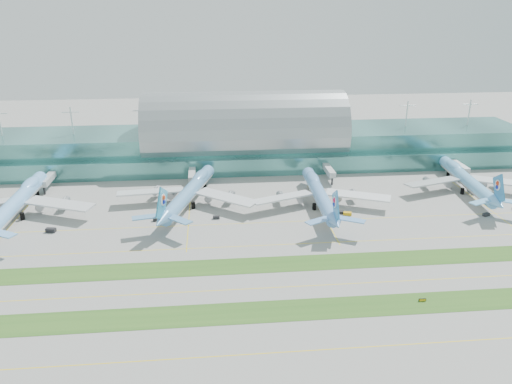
{
  "coord_description": "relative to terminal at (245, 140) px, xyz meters",
  "views": [
    {
      "loc": [
        -20.5,
        -162.17,
        93.51
      ],
      "look_at": [
        0.0,
        55.0,
        9.0
      ],
      "focal_mm": 35.0,
      "sensor_mm": 36.0,
      "label": 1
    }
  ],
  "objects": [
    {
      "name": "taxiline_b",
      "position": [
        -0.01,
        -142.79,
        -14.22
      ],
      "size": [
        420.0,
        0.35,
        0.01
      ],
      "primitive_type": "cube",
      "color": "yellow",
      "rests_on": "ground"
    },
    {
      "name": "taxiline_d",
      "position": [
        -0.01,
        -88.79,
        -14.22
      ],
      "size": [
        420.0,
        0.35,
        0.01
      ],
      "primitive_type": "cube",
      "color": "yellow",
      "rests_on": "ground"
    },
    {
      "name": "gse_c",
      "position": [
        -45.78,
        -82.32,
        -13.47
      ],
      "size": [
        3.6,
        1.68,
        1.52
      ],
      "primitive_type": "cube",
      "rotation": [
        0.0,
        0.0,
        0.05
      ],
      "color": "black",
      "rests_on": "ground"
    },
    {
      "name": "airliner_b",
      "position": [
        -31.42,
        -63.94,
        -7.42
      ],
      "size": [
        67.74,
        78.47,
        22.06
      ],
      "rotation": [
        0.0,
        0.0,
        -0.29
      ],
      "color": "#5D98CE",
      "rests_on": "ground"
    },
    {
      "name": "airliner_a",
      "position": [
        -109.89,
        -70.31,
        -7.15
      ],
      "size": [
        73.45,
        83.25,
        22.94
      ],
      "rotation": [
        0.0,
        0.0,
        -0.02
      ],
      "color": "#71B4F8",
      "rests_on": "ground"
    },
    {
      "name": "airliner_c",
      "position": [
        30.71,
        -71.84,
        -7.7
      ],
      "size": [
        67.73,
        76.78,
        21.15
      ],
      "rotation": [
        0.0,
        0.0,
        -0.02
      ],
      "color": "#669FE2",
      "rests_on": "ground"
    },
    {
      "name": "airliner_d",
      "position": [
        110.96,
        -59.07,
        -7.7
      ],
      "size": [
        67.46,
        76.88,
        21.15
      ],
      "rotation": [
        0.0,
        0.0,
        -0.09
      ],
      "color": "#6CB6ED",
      "rests_on": "ground"
    },
    {
      "name": "taxiline_a",
      "position": [
        -0.01,
        -176.79,
        -14.22
      ],
      "size": [
        420.0,
        0.35,
        0.01
      ],
      "primitive_type": "cube",
      "color": "yellow",
      "rests_on": "ground"
    },
    {
      "name": "gse_d",
      "position": [
        -19.01,
        -82.5,
        -13.51
      ],
      "size": [
        3.15,
        1.54,
        1.43
      ],
      "primitive_type": "cube",
      "rotation": [
        0.0,
        0.0,
        -0.04
      ],
      "color": "black",
      "rests_on": "ground"
    },
    {
      "name": "terminal",
      "position": [
        0.0,
        0.0,
        0.0
      ],
      "size": [
        340.0,
        69.1,
        36.0
      ],
      "color": "#3D7A75",
      "rests_on": "ground"
    },
    {
      "name": "grass_strip_near",
      "position": [
        -0.01,
        -156.79,
        -14.19
      ],
      "size": [
        420.0,
        12.0,
        0.08
      ],
      "primitive_type": "cube",
      "color": "#2D591E",
      "rests_on": "ground"
    },
    {
      "name": "ground",
      "position": [
        -0.01,
        -128.79,
        -14.23
      ],
      "size": [
        700.0,
        700.0,
        0.0
      ],
      "primitive_type": "plane",
      "color": "gray",
      "rests_on": "ground"
    },
    {
      "name": "gse_f",
      "position": [
        39.09,
        -82.32,
        -13.58
      ],
      "size": [
        3.09,
        1.97,
        1.29
      ],
      "primitive_type": "cube",
      "rotation": [
        0.0,
        0.0,
        -0.14
      ],
      "color": "black",
      "rests_on": "ground"
    },
    {
      "name": "taxiway_sign_east",
      "position": [
        47.65,
        -155.81,
        -13.7
      ],
      "size": [
        2.5,
        0.38,
        1.05
      ],
      "rotation": [
        0.0,
        0.0,
        -0.03
      ],
      "color": "black",
      "rests_on": "ground"
    },
    {
      "name": "taxiline_c",
      "position": [
        -0.01,
        -110.79,
        -14.22
      ],
      "size": [
        420.0,
        0.35,
        0.01
      ],
      "primitive_type": "cube",
      "color": "yellow",
      "rests_on": "ground"
    },
    {
      "name": "gse_e",
      "position": [
        41.61,
        -84.18,
        -13.49
      ],
      "size": [
        3.97,
        2.44,
        1.48
      ],
      "primitive_type": "cube",
      "rotation": [
        0.0,
        0.0,
        -0.19
      ],
      "color": "#D59B0C",
      "rests_on": "ground"
    },
    {
      "name": "gse_g",
      "position": [
        105.22,
        -91.12,
        -13.56
      ],
      "size": [
        3.56,
        2.64,
        1.33
      ],
      "primitive_type": "cube",
      "rotation": [
        0.0,
        0.0,
        0.33
      ],
      "color": "black",
      "rests_on": "ground"
    },
    {
      "name": "grass_strip_far",
      "position": [
        -0.01,
        -126.79,
        -14.19
      ],
      "size": [
        420.0,
        12.0,
        0.08
      ],
      "primitive_type": "cube",
      "color": "#2D591E",
      "rests_on": "ground"
    },
    {
      "name": "gse_b",
      "position": [
        -90.14,
        -89.84,
        -13.34
      ],
      "size": [
        4.46,
        2.76,
        1.77
      ],
      "primitive_type": "cube",
      "rotation": [
        0.0,
        0.0,
        -0.19
      ],
      "color": "black",
      "rests_on": "ground"
    }
  ]
}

